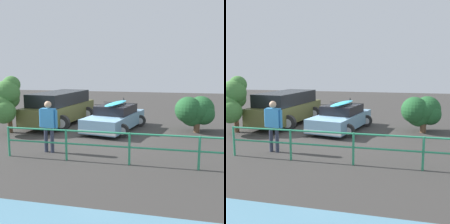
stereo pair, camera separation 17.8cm
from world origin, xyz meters
TOP-DOWN VIEW (x-y plane):
  - ground_plane at (0.00, 0.00)m, footprint 44.00×44.00m
  - sedan_car at (-0.55, -0.78)m, footprint 2.74×4.27m
  - suv_car at (2.53, -1.41)m, footprint 2.90×5.13m
  - person_bystander at (0.94, 3.31)m, footprint 0.70×0.25m
  - railing_fence at (-2.02, 3.98)m, footprint 8.21×0.13m
  - bush_near_left at (-4.26, -1.22)m, footprint 1.81×1.58m
  - bush_near_right at (4.05, 1.03)m, footprint 1.20×1.66m

SIDE VIEW (x-z plane):
  - ground_plane at x=0.00m, z-range -0.02..0.00m
  - sedan_car at x=-0.55m, z-range -0.16..1.31m
  - railing_fence at x=-2.02m, z-range 0.18..1.18m
  - suv_car at x=2.53m, z-range 0.04..1.74m
  - bush_near_left at x=-4.26m, z-range 0.13..1.77m
  - person_bystander at x=0.94m, z-range 0.18..1.99m
  - bush_near_right at x=4.05m, z-range 0.23..2.80m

